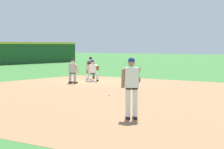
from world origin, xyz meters
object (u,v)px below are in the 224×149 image
object	(u,v)px
baseball	(109,95)
pitcher	(132,84)
baserunner	(73,70)
first_baseman	(93,70)
first_base_bag	(90,81)
umpire	(91,67)

from	to	relation	value
baseball	pitcher	distance (m)	6.21
baseball	baserunner	size ratio (longest dim) A/B	0.05
first_baseman	baserunner	world-z (taller)	baserunner
first_base_bag	first_baseman	size ratio (longest dim) A/B	0.28
baseball	pitcher	bearing A→B (deg)	-137.42
umpire	baserunner	bearing A→B (deg)	-158.31
baseball	umpire	size ratio (longest dim) A/B	0.05
first_base_bag	umpire	xyz separation A→B (m)	(1.91, 1.46, 0.75)
first_base_bag	baseball	bearing A→B (deg)	-134.84
pitcher	baseball	bearing A→B (deg)	42.58
first_baseman	baserunner	distance (m)	1.71
baserunner	umpire	bearing A→B (deg)	21.69
first_base_bag	baseball	xyz separation A→B (m)	(-5.31, -5.34, -0.01)
baserunner	first_base_bag	bearing A→B (deg)	-5.37
first_baseman	first_base_bag	bearing A→B (deg)	175.47
baseball	umpire	distance (m)	9.95
baseball	pitcher	world-z (taller)	pitcher
pitcher	first_baseman	distance (m)	13.85
pitcher	umpire	bearing A→B (deg)	43.00
baseball	umpire	world-z (taller)	umpire
pitcher	first_base_bag	bearing A→B (deg)	44.00
pitcher	baserunner	distance (m)	12.77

